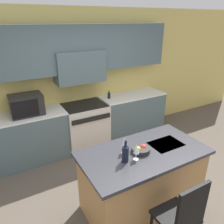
{
  "coord_description": "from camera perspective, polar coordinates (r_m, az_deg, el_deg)",
  "views": [
    {
      "loc": [
        -1.49,
        -1.95,
        2.48
      ],
      "look_at": [
        0.01,
        0.73,
        1.16
      ],
      "focal_mm": 35.0,
      "sensor_mm": 36.0,
      "label": 1
    }
  ],
  "objects": [
    {
      "name": "ground_plane",
      "position": [
        3.49,
        6.11,
        -22.27
      ],
      "size": [
        10.0,
        10.0,
        0.0
      ],
      "primitive_type": "plane",
      "color": "brown"
    },
    {
      "name": "back_cabinetry",
      "position": [
        4.4,
        -9.11,
        11.42
      ],
      "size": [
        10.0,
        0.46,
        2.7
      ],
      "color": "#DBC166",
      "rests_on": "ground_plane"
    },
    {
      "name": "back_counter",
      "position": [
        4.55,
        -7.1,
        -3.3
      ],
      "size": [
        3.79,
        0.62,
        0.93
      ],
      "color": "#4C6066",
      "rests_on": "ground_plane"
    },
    {
      "name": "range_stove",
      "position": [
        4.54,
        -6.99,
        -3.48
      ],
      "size": [
        0.85,
        0.7,
        0.92
      ],
      "color": "beige",
      "rests_on": "ground_plane"
    },
    {
      "name": "microwave",
      "position": [
        4.06,
        -21.45,
        1.76
      ],
      "size": [
        0.55,
        0.4,
        0.36
      ],
      "color": "black",
      "rests_on": "back_counter"
    },
    {
      "name": "kitchen_island",
      "position": [
        3.14,
        7.85,
        -17.05
      ],
      "size": [
        1.65,
        0.88,
        0.91
      ],
      "color": "#B7844C",
      "rests_on": "ground_plane"
    },
    {
      "name": "island_chair",
      "position": [
        2.64,
        17.8,
        -24.38
      ],
      "size": [
        0.42,
        0.4,
        1.04
      ],
      "color": "black",
      "rests_on": "ground_plane"
    },
    {
      "name": "wine_bottle",
      "position": [
        2.61,
        3.49,
        -10.79
      ],
      "size": [
        0.08,
        0.08,
        0.28
      ],
      "color": "black",
      "rests_on": "kitchen_island"
    },
    {
      "name": "wine_glass_near",
      "position": [
        2.63,
        6.39,
        -9.64
      ],
      "size": [
        0.07,
        0.07,
        0.21
      ],
      "color": "white",
      "rests_on": "kitchen_island"
    },
    {
      "name": "wine_glass_far",
      "position": [
        2.74,
        3.23,
        -8.07
      ],
      "size": [
        0.07,
        0.07,
        0.21
      ],
      "color": "white",
      "rests_on": "kitchen_island"
    },
    {
      "name": "fruit_bowl",
      "position": [
        2.84,
        7.54,
        -9.64
      ],
      "size": [
        0.24,
        0.24,
        0.09
      ],
      "color": "black",
      "rests_on": "kitchen_island"
    },
    {
      "name": "oil_bottle_on_counter",
      "position": [
        4.6,
        -0.79,
        4.35
      ],
      "size": [
        0.06,
        0.06,
        0.17
      ],
      "color": "black",
      "rests_on": "back_counter"
    }
  ]
}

